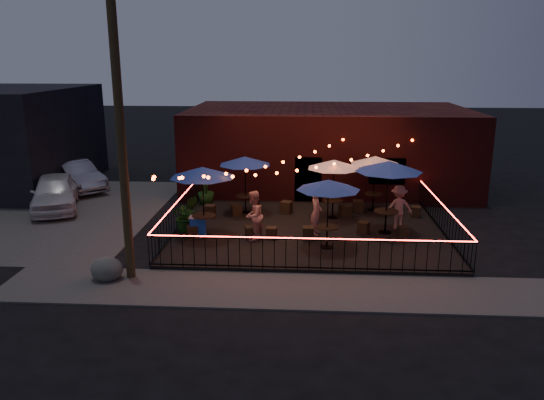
# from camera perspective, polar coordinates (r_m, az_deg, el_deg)

# --- Properties ---
(ground) EXTENTS (110.00, 110.00, 0.00)m
(ground) POSITION_cam_1_polar(r_m,az_deg,el_deg) (18.46, 3.93, -5.55)
(ground) COLOR black
(ground) RESTS_ON ground
(patio) EXTENTS (10.00, 8.00, 0.15)m
(patio) POSITION_cam_1_polar(r_m,az_deg,el_deg) (20.32, 3.91, -3.36)
(patio) COLOR black
(patio) RESTS_ON ground
(sidewalk) EXTENTS (18.00, 2.50, 0.05)m
(sidewalk) POSITION_cam_1_polar(r_m,az_deg,el_deg) (15.45, 4.00, -9.72)
(sidewalk) COLOR #44413F
(sidewalk) RESTS_ON ground
(parking_lot) EXTENTS (11.00, 12.00, 0.02)m
(parking_lot) POSITION_cam_1_polar(r_m,az_deg,el_deg) (25.18, -24.59, -1.23)
(parking_lot) COLOR #44413F
(parking_lot) RESTS_ON ground
(brick_building) EXTENTS (14.00, 8.00, 4.00)m
(brick_building) POSITION_cam_1_polar(r_m,az_deg,el_deg) (27.66, 5.98, 5.68)
(brick_building) COLOR #380F0F
(brick_building) RESTS_ON ground
(utility_pole) EXTENTS (0.26, 0.26, 8.00)m
(utility_pole) POSITION_cam_1_polar(r_m,az_deg,el_deg) (15.76, -15.86, 5.40)
(utility_pole) COLOR #322514
(utility_pole) RESTS_ON ground
(fence_front) EXTENTS (10.00, 0.04, 1.04)m
(fence_front) POSITION_cam_1_polar(r_m,az_deg,el_deg) (16.36, 4.01, -5.85)
(fence_front) COLOR black
(fence_front) RESTS_ON patio
(fence_left) EXTENTS (0.04, 8.00, 1.04)m
(fence_left) POSITION_cam_1_polar(r_m,az_deg,el_deg) (20.70, -10.04, -1.50)
(fence_left) COLOR black
(fence_left) RESTS_ON patio
(fence_right) EXTENTS (0.04, 8.00, 1.04)m
(fence_right) POSITION_cam_1_polar(r_m,az_deg,el_deg) (20.80, 17.85, -1.93)
(fence_right) COLOR black
(fence_right) RESTS_ON patio
(festoon_lights) EXTENTS (10.02, 8.72, 1.32)m
(festoon_lights) POSITION_cam_1_polar(r_m,az_deg,el_deg) (19.40, 1.05, 3.27)
(festoon_lights) COLOR #FF420C
(festoon_lights) RESTS_ON ground
(cafe_table_0) EXTENTS (3.13, 3.13, 2.60)m
(cafe_table_0) POSITION_cam_1_polar(r_m,az_deg,el_deg) (18.99, -7.50, 2.88)
(cafe_table_0) COLOR black
(cafe_table_0) RESTS_ON patio
(cafe_table_1) EXTENTS (2.74, 2.74, 2.40)m
(cafe_table_1) POSITION_cam_1_polar(r_m,az_deg,el_deg) (21.91, -2.93, 4.16)
(cafe_table_1) COLOR black
(cafe_table_1) RESTS_ON patio
(cafe_table_2) EXTENTS (2.39, 2.39, 2.40)m
(cafe_table_2) POSITION_cam_1_polar(r_m,az_deg,el_deg) (17.83, 6.09, 1.53)
(cafe_table_2) COLOR black
(cafe_table_2) RESTS_ON patio
(cafe_table_3) EXTENTS (2.90, 2.90, 2.41)m
(cafe_table_3) POSITION_cam_1_polar(r_m,az_deg,el_deg) (21.29, 6.69, 3.77)
(cafe_table_3) COLOR black
(cafe_table_3) RESTS_ON patio
(cafe_table_4) EXTENTS (2.57, 2.57, 2.73)m
(cafe_table_4) POSITION_cam_1_polar(r_m,az_deg,el_deg) (19.69, 12.45, 3.45)
(cafe_table_4) COLOR black
(cafe_table_4) RESTS_ON patio
(cafe_table_5) EXTENTS (2.81, 2.81, 2.35)m
(cafe_table_5) POSITION_cam_1_polar(r_m,az_deg,el_deg) (22.67, 11.04, 4.14)
(cafe_table_5) COLOR black
(cafe_table_5) RESTS_ON patio
(bistro_chair_0) EXTENTS (0.47, 0.47, 0.46)m
(bistro_chair_0) POSITION_cam_1_polar(r_m,az_deg,el_deg) (19.39, -8.56, -3.47)
(bistro_chair_0) COLOR black
(bistro_chair_0) RESTS_ON patio
(bistro_chair_1) EXTENTS (0.50, 0.50, 0.48)m
(bistro_chair_1) POSITION_cam_1_polar(r_m,az_deg,el_deg) (19.11, -2.25, -3.55)
(bistro_chair_1) COLOR black
(bistro_chair_1) RESTS_ON patio
(bistro_chair_2) EXTENTS (0.45, 0.45, 0.50)m
(bistro_chair_2) POSITION_cam_1_polar(r_m,az_deg,el_deg) (21.87, -6.68, -1.19)
(bistro_chair_2) COLOR black
(bistro_chair_2) RESTS_ON patio
(bistro_chair_3) EXTENTS (0.53, 0.53, 0.47)m
(bistro_chair_3) POSITION_cam_1_polar(r_m,az_deg,el_deg) (21.96, -3.87, -1.09)
(bistro_chair_3) COLOR black
(bistro_chair_3) RESTS_ON patio
(bistro_chair_4) EXTENTS (0.39, 0.39, 0.44)m
(bistro_chair_4) POSITION_cam_1_polar(r_m,az_deg,el_deg) (19.13, -0.05, -3.58)
(bistro_chair_4) COLOR black
(bistro_chair_4) RESTS_ON patio
(bistro_chair_5) EXTENTS (0.40, 0.40, 0.47)m
(bistro_chair_5) POSITION_cam_1_polar(r_m,az_deg,el_deg) (19.13, 3.92, -3.58)
(bistro_chair_5) COLOR black
(bistro_chair_5) RESTS_ON patio
(bistro_chair_6) EXTENTS (0.55, 0.55, 0.51)m
(bistro_chair_6) POSITION_cam_1_polar(r_m,az_deg,el_deg) (22.23, 1.54, -0.80)
(bistro_chair_6) COLOR black
(bistro_chair_6) RESTS_ON patio
(bistro_chair_7) EXTENTS (0.54, 0.54, 0.50)m
(bistro_chair_7) POSITION_cam_1_polar(r_m,az_deg,el_deg) (21.83, 7.87, -1.27)
(bistro_chair_7) COLOR black
(bistro_chair_7) RESTS_ON patio
(bistro_chair_8) EXTENTS (0.50, 0.50, 0.44)m
(bistro_chair_8) POSITION_cam_1_polar(r_m,az_deg,el_deg) (20.01, 9.83, -2.95)
(bistro_chair_8) COLOR black
(bistro_chair_8) RESTS_ON patio
(bistro_chair_9) EXTENTS (0.35, 0.35, 0.40)m
(bistro_chair_9) POSITION_cam_1_polar(r_m,az_deg,el_deg) (19.95, 13.94, -3.31)
(bistro_chair_9) COLOR black
(bistro_chair_9) RESTS_ON patio
(bistro_chair_10) EXTENTS (0.44, 0.44, 0.51)m
(bistro_chair_10) POSITION_cam_1_polar(r_m,az_deg,el_deg) (22.67, 9.23, -0.68)
(bistro_chair_10) COLOR black
(bistro_chair_10) RESTS_ON patio
(bistro_chair_11) EXTENTS (0.46, 0.46, 0.44)m
(bistro_chair_11) POSITION_cam_1_polar(r_m,az_deg,el_deg) (22.52, 15.20, -1.22)
(bistro_chair_11) COLOR black
(bistro_chair_11) RESTS_ON patio
(patron_a) EXTENTS (0.45, 0.64, 1.68)m
(patron_a) POSITION_cam_1_polar(r_m,az_deg,el_deg) (19.54, 4.76, -1.32)
(patron_a) COLOR beige
(patron_a) RESTS_ON patio
(patron_b) EXTENTS (0.97, 1.08, 1.81)m
(patron_b) POSITION_cam_1_polar(r_m,az_deg,el_deg) (18.85, -2.02, -1.70)
(patron_b) COLOR tan
(patron_b) RESTS_ON patio
(patron_c) EXTENTS (1.15, 0.74, 1.68)m
(patron_c) POSITION_cam_1_polar(r_m,az_deg,el_deg) (20.70, 13.45, -0.75)
(patron_c) COLOR #CFB48E
(patron_c) RESTS_ON patio
(potted_shrub_a) EXTENTS (1.38, 1.31, 1.20)m
(potted_shrub_a) POSITION_cam_1_polar(r_m,az_deg,el_deg) (20.16, -9.25, -1.66)
(potted_shrub_a) COLOR #163D0E
(potted_shrub_a) RESTS_ON patio
(potted_shrub_b) EXTENTS (0.79, 0.70, 1.21)m
(potted_shrub_b) POSITION_cam_1_polar(r_m,az_deg,el_deg) (20.79, -8.84, -1.12)
(potted_shrub_b) COLOR #0A330D
(potted_shrub_b) RESTS_ON patio
(potted_shrub_c) EXTENTS (0.88, 0.88, 1.30)m
(potted_shrub_c) POSITION_cam_1_polar(r_m,az_deg,el_deg) (23.71, -7.13, 1.09)
(potted_shrub_c) COLOR #0C380B
(potted_shrub_c) RESTS_ON patio
(cooler) EXTENTS (0.63, 0.47, 0.78)m
(cooler) POSITION_cam_1_polar(r_m,az_deg,el_deg) (19.50, -7.95, -2.82)
(cooler) COLOR #1347B9
(cooler) RESTS_ON patio
(boulder) EXTENTS (1.06, 0.94, 0.73)m
(boulder) POSITION_cam_1_polar(r_m,az_deg,el_deg) (16.74, -17.34, -7.13)
(boulder) COLOR #4E4D48
(boulder) RESTS_ON ground
(car_white) EXTENTS (3.38, 4.90, 1.55)m
(car_white) POSITION_cam_1_polar(r_m,az_deg,el_deg) (25.09, -22.34, 0.77)
(car_white) COLOR silver
(car_white) RESTS_ON ground
(car_silver) EXTENTS (4.22, 4.23, 1.46)m
(car_silver) POSITION_cam_1_polar(r_m,az_deg,el_deg) (28.42, -20.32, 2.46)
(car_silver) COLOR #9D9DA4
(car_silver) RESTS_ON ground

